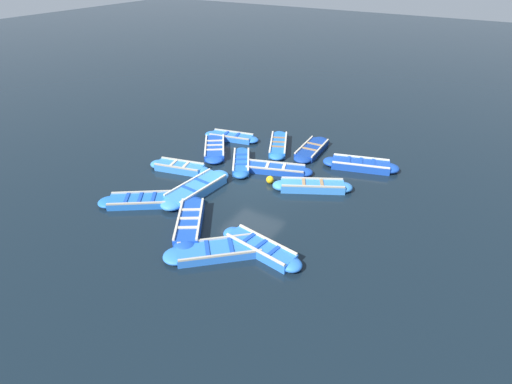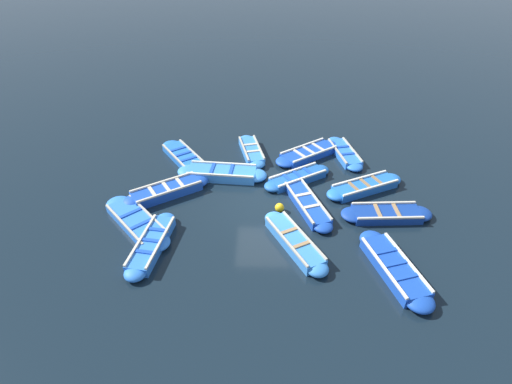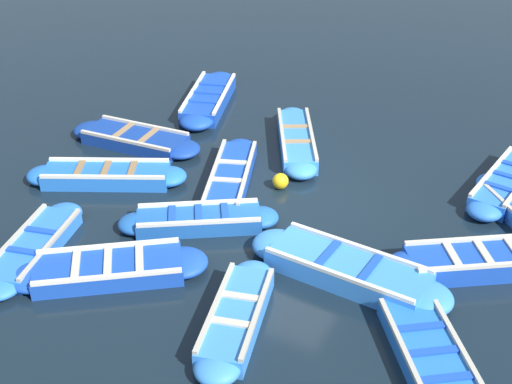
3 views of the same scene
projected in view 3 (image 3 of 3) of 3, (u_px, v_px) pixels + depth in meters
ground_plane at (289, 208)px, 15.05m from camera, size 120.00×120.00×0.00m
boat_centre at (432, 359)px, 11.08m from camera, size 3.42×2.77×0.35m
boat_bow_out at (296, 141)px, 17.30m from camera, size 3.50×2.33×0.42m
boat_broadside at (231, 177)px, 15.85m from camera, size 3.65×1.90×0.37m
boat_mid_row at (109, 269)px, 12.99m from camera, size 2.87×3.51×0.38m
boat_end_of_row at (482, 261)px, 13.14m from camera, size 2.69×3.52×0.45m
boat_far_corner at (348, 270)px, 12.91m from camera, size 1.29×3.99×0.45m
boat_drifting at (199, 220)px, 14.36m from camera, size 2.33×3.14×0.38m
boat_outer_right at (236, 317)px, 11.86m from camera, size 3.20×1.45×0.41m
boat_outer_left at (107, 176)px, 15.88m from camera, size 2.25×3.57×0.40m
boat_inner_gap at (209, 99)px, 19.39m from camera, size 3.78×1.92×0.43m
boat_alongside at (34, 247)px, 13.60m from camera, size 3.29×1.45×0.35m
boat_near_quay at (135, 139)px, 17.42m from camera, size 1.13×3.51×0.37m
boat_tucked at (506, 183)px, 15.60m from camera, size 3.50×1.23×0.41m
buoy_orange_near at (280, 181)px, 15.66m from camera, size 0.36×0.36×0.36m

